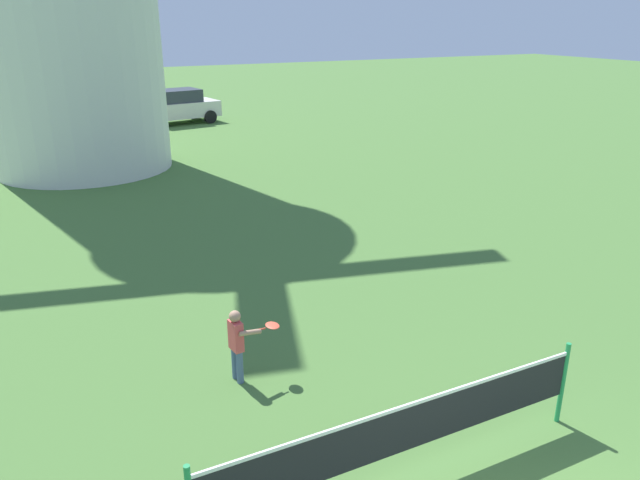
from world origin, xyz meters
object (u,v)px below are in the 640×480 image
tennis_net (406,429)px  parked_car_silver (58,117)px  player_far (238,341)px  parked_car_cream (176,106)px

tennis_net → parked_car_silver: 23.39m
player_far → parked_car_silver: (-0.56, 20.69, 0.20)m
parked_car_silver → parked_car_cream: same height
player_far → parked_car_cream: 22.07m
player_far → parked_car_cream: bearing=77.9°
player_far → parked_car_cream: (4.62, 21.57, 0.20)m
tennis_net → parked_car_silver: (-1.48, 23.34, 0.13)m
tennis_net → parked_car_cream: parked_car_cream is taller
tennis_net → parked_car_silver: size_ratio=1.04×
parked_car_silver → parked_car_cream: 5.26m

